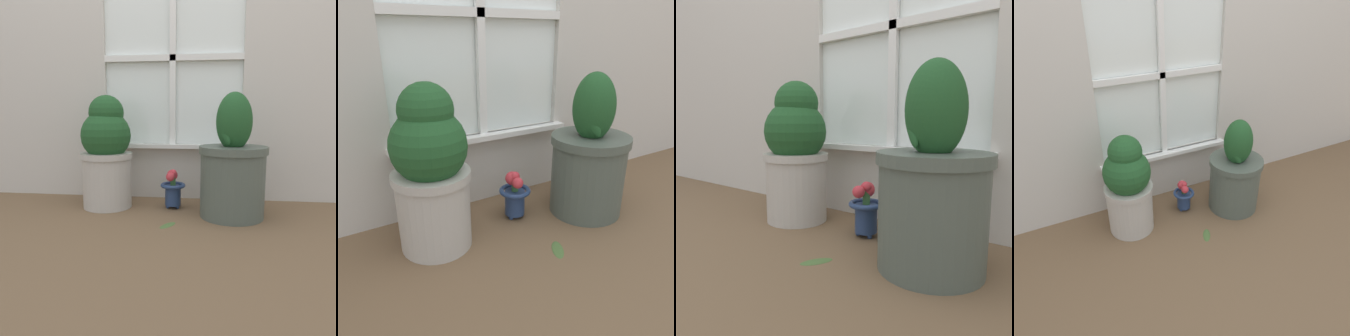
% 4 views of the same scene
% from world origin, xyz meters
% --- Properties ---
extents(ground_plane, '(10.00, 10.00, 0.00)m').
position_xyz_m(ground_plane, '(0.00, 0.00, 0.00)').
color(ground_plane, brown).
extents(potted_plant_left, '(0.29, 0.29, 0.62)m').
position_xyz_m(potted_plant_left, '(-0.34, 0.27, 0.31)').
color(potted_plant_left, '#B7B2A8').
rests_on(potted_plant_left, ground_plane).
extents(potted_plant_right, '(0.34, 0.34, 0.63)m').
position_xyz_m(potted_plant_right, '(0.34, 0.17, 0.25)').
color(potted_plant_right, '#4C564C').
rests_on(potted_plant_right, ground_plane).
extents(flower_vase, '(0.14, 0.14, 0.22)m').
position_xyz_m(flower_vase, '(0.03, 0.28, 0.11)').
color(flower_vase, navy).
rests_on(flower_vase, ground_plane).
extents(fallen_leaf, '(0.09, 0.12, 0.01)m').
position_xyz_m(fallen_leaf, '(0.04, -0.01, 0.00)').
color(fallen_leaf, '#476633').
rests_on(fallen_leaf, ground_plane).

